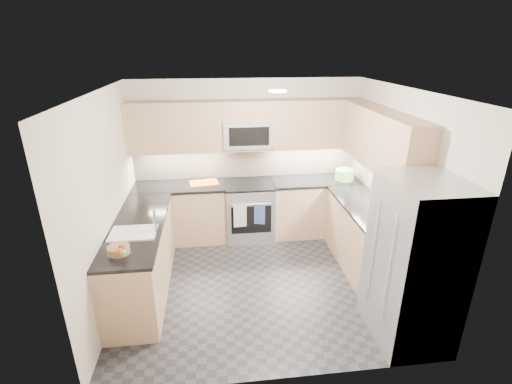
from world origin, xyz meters
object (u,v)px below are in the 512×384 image
gas_range (249,211)px  utensil_bowl (345,175)px  cutting_board (204,183)px  refrigerator (414,262)px  fruit_basket (119,250)px  microwave (248,134)px

gas_range → utensil_bowl: bearing=-1.4°
utensil_bowl → cutting_board: (-2.25, 0.11, -0.08)m
refrigerator → fruit_basket: bearing=171.1°
gas_range → fruit_basket: 2.56m
fruit_basket → microwave: bearing=53.0°
microwave → fruit_basket: microwave is taller
microwave → refrigerator: (1.45, -2.55, -0.80)m
microwave → cutting_board: bearing=-175.3°
cutting_board → gas_range: bearing=-5.5°
microwave → gas_range: bearing=-90.0°
utensil_bowl → fruit_basket: bearing=-148.4°
gas_range → utensil_bowl: utensil_bowl is taller
refrigerator → utensil_bowl: size_ratio=6.09×
refrigerator → fruit_basket: 3.05m
microwave → fruit_basket: bearing=-127.0°
cutting_board → microwave: bearing=4.7°
microwave → refrigerator: bearing=-60.4°
fruit_basket → refrigerator: bearing=-8.9°
utensil_bowl → cutting_board: utensil_bowl is taller
microwave → utensil_bowl: size_ratio=2.57×
utensil_bowl → cutting_board: size_ratio=0.67×
utensil_bowl → fruit_basket: utensil_bowl is taller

